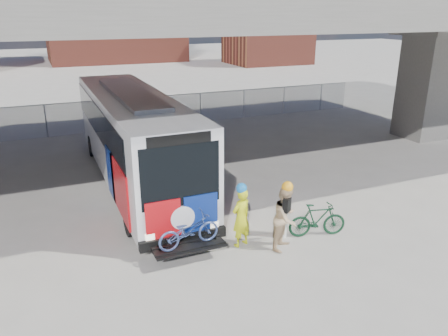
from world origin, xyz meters
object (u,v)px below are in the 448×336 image
bollard (282,217)px  bike_parked (317,220)px  bus (133,132)px  cyclist_tan (286,217)px  cyclist_hivis (241,216)px

bollard → bike_parked: bearing=-22.3°
bus → cyclist_tan: bus is taller
bollard → bike_parked: bollard is taller
bike_parked → bus: bearing=46.2°
cyclist_tan → bike_parked: size_ratio=1.16×
cyclist_hivis → cyclist_tan: bearing=131.4°
bollard → cyclist_tan: 0.76m
cyclist_hivis → cyclist_tan: 1.29m
cyclist_tan → cyclist_hivis: bearing=113.2°
bus → cyclist_hivis: 6.65m
bus → cyclist_hivis: bus is taller
bus → bollard: 7.18m
cyclist_hivis → bike_parked: (2.39, -0.41, -0.41)m
bus → cyclist_tan: 7.59m
cyclist_hivis → bike_parked: size_ratio=1.10×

